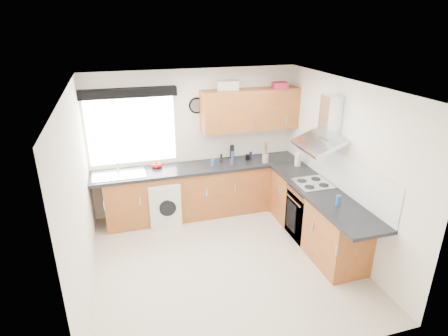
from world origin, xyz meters
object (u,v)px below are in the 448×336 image
object	(u,v)px
washing_machine	(165,201)
extractor_hood	(324,129)
upper_cabinets	(250,110)
oven	(310,212)

from	to	relation	value
washing_machine	extractor_hood	bearing A→B (deg)	-18.85
upper_cabinets	oven	bearing A→B (deg)	-67.46
oven	extractor_hood	distance (m)	1.35
oven	extractor_hood	xyz separation A→B (m)	(0.10, -0.00, 1.34)
upper_cabinets	washing_machine	distance (m)	2.13
oven	extractor_hood	world-z (taller)	extractor_hood
upper_cabinets	washing_machine	size ratio (longest dim) A/B	2.24
upper_cabinets	extractor_hood	bearing A→B (deg)	-63.87
upper_cabinets	washing_machine	xyz separation A→B (m)	(-1.57, -0.23, -1.42)
oven	washing_machine	distance (m)	2.39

